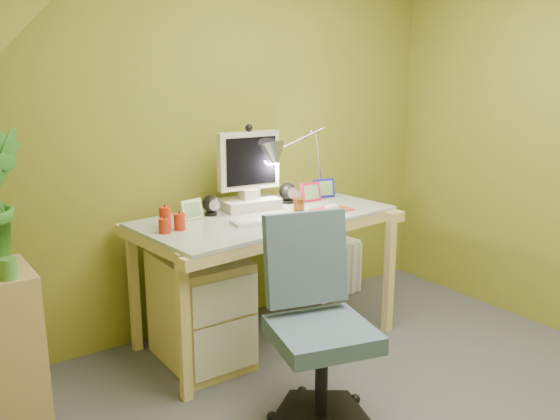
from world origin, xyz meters
TOP-DOWN VIEW (x-y plane):
  - wall_back at (0.00, 1.60)m, footprint 3.20×0.01m
  - desk at (0.02, 1.18)m, footprint 1.53×0.88m
  - monitor at (0.02, 1.36)m, footprint 0.43×0.27m
  - speaker_left at (-0.25, 1.34)m, footprint 0.12×0.12m
  - speaker_right at (0.29, 1.34)m, footprint 0.12×0.12m
  - keyboard at (-0.06, 1.04)m, footprint 0.41×0.18m
  - mousepad at (0.40, 1.04)m, footprint 0.23×0.17m
  - mouse at (0.40, 1.04)m, footprint 0.12×0.09m
  - amber_tumbler at (0.20, 1.10)m, footprint 0.07×0.07m
  - candle_cluster at (-0.58, 1.19)m, footprint 0.17×0.16m
  - photo_frame_red at (0.44, 1.30)m, footprint 0.14×0.02m
  - photo_frame_blue at (0.58, 1.34)m, footprint 0.14×0.05m
  - photo_frame_green at (-0.38, 1.32)m, footprint 0.13×0.04m
  - desk_lamp at (0.47, 1.36)m, footprint 0.62×0.28m
  - side_ledge at (-1.40, 1.22)m, footprint 0.27×0.41m
  - green_cup at (-1.38, 1.07)m, footprint 0.09×0.09m
  - task_chair at (-0.23, 0.33)m, footprint 0.61×0.61m
  - radiator at (0.82, 1.50)m, footprint 0.41×0.21m

SIDE VIEW (x-z plane):
  - radiator at x=0.82m, z-range 0.00..0.39m
  - side_ledge at x=-1.40m, z-range 0.00..0.72m
  - desk at x=0.02m, z-range 0.00..0.78m
  - task_chair at x=-0.23m, z-range 0.00..0.90m
  - green_cup at x=-1.38m, z-range 0.72..0.82m
  - mousepad at x=0.40m, z-range 0.78..0.79m
  - keyboard at x=-0.06m, z-range 0.78..0.80m
  - mouse at x=0.40m, z-range 0.78..0.82m
  - amber_tumbler at x=0.20m, z-range 0.78..0.87m
  - photo_frame_green at x=-0.38m, z-range 0.78..0.90m
  - candle_cluster at x=-0.58m, z-range 0.78..0.90m
  - speaker_left at x=-0.25m, z-range 0.78..0.90m
  - photo_frame_red at x=0.44m, z-range 0.78..0.90m
  - photo_frame_blue at x=0.58m, z-range 0.78..0.91m
  - speaker_right at x=0.29m, z-range 0.78..0.91m
  - monitor at x=0.02m, z-range 0.78..1.34m
  - desk_lamp at x=0.47m, z-range 0.78..1.44m
  - wall_back at x=0.00m, z-range 0.00..2.40m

